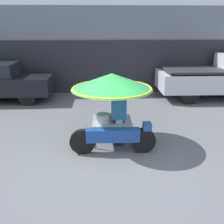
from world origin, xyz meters
name	(u,v)px	position (x,y,z in m)	size (l,w,h in m)	color
ground_plane	(110,164)	(0.00, 0.00, 0.00)	(36.00, 36.00, 0.00)	slate
shopfront_building	(105,49)	(0.00, 7.59, 1.91)	(28.00, 2.06, 3.85)	gray
vendor_motorcycle_cart	(112,89)	(0.10, 1.12, 1.50)	(2.13, 2.10, 1.89)	black
vendor_person	(119,115)	(0.27, 1.00, 0.84)	(0.38, 0.22, 1.52)	navy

